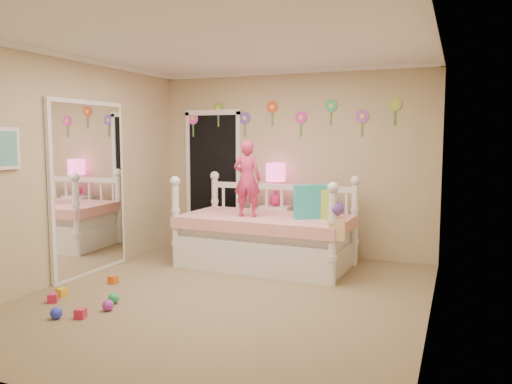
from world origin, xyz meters
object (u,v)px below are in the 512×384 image
at_px(daybed, 266,221).
at_px(table_lamp, 276,178).
at_px(nightstand, 275,230).
at_px(child, 247,179).

xyz_separation_m(daybed, table_lamp, (-0.10, 0.67, 0.51)).
xyz_separation_m(daybed, nightstand, (-0.10, 0.67, -0.24)).
bearing_deg(table_lamp, nightstand, 180.00).
height_order(nightstand, table_lamp, table_lamp).
bearing_deg(daybed, table_lamp, 101.54).
height_order(child, table_lamp, child).
height_order(child, nightstand, child).
bearing_deg(table_lamp, daybed, -81.22).
distance_m(nightstand, table_lamp, 0.75).
distance_m(child, nightstand, 1.15).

